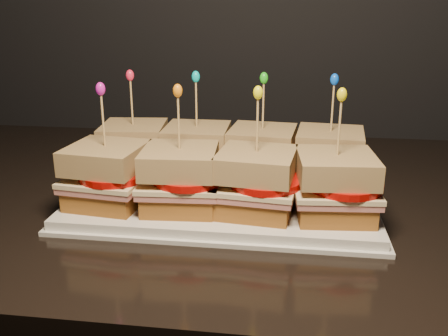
# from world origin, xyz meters

# --- Properties ---
(granite_slab) EXTENTS (2.43, 0.71, 0.04)m
(granite_slab) POSITION_xyz_m (-0.31, 1.66, 0.91)
(granite_slab) COLOR black
(granite_slab) RESTS_ON cabinet
(platter) EXTENTS (0.42, 0.26, 0.02)m
(platter) POSITION_xyz_m (-0.08, 1.60, 0.94)
(platter) COLOR white
(platter) RESTS_ON granite_slab
(platter_rim) EXTENTS (0.43, 0.27, 0.01)m
(platter_rim) POSITION_xyz_m (-0.08, 1.60, 0.93)
(platter_rim) COLOR white
(platter_rim) RESTS_ON granite_slab
(sandwich_0_bread_bot) EXTENTS (0.10, 0.10, 0.03)m
(sandwich_0_bread_bot) POSITION_xyz_m (-0.23, 1.66, 0.96)
(sandwich_0_bread_bot) COLOR brown
(sandwich_0_bread_bot) RESTS_ON platter
(sandwich_0_ham) EXTENTS (0.11, 0.11, 0.01)m
(sandwich_0_ham) POSITION_xyz_m (-0.23, 1.66, 0.98)
(sandwich_0_ham) COLOR #B45D5B
(sandwich_0_ham) RESTS_ON sandwich_0_bread_bot
(sandwich_0_cheese) EXTENTS (0.11, 0.11, 0.01)m
(sandwich_0_cheese) POSITION_xyz_m (-0.23, 1.66, 0.99)
(sandwich_0_cheese) COLOR beige
(sandwich_0_cheese) RESTS_ON sandwich_0_ham
(sandwich_0_tomato) EXTENTS (0.09, 0.09, 0.01)m
(sandwich_0_tomato) POSITION_xyz_m (-0.21, 1.65, 0.99)
(sandwich_0_tomato) COLOR #B10B06
(sandwich_0_tomato) RESTS_ON sandwich_0_cheese
(sandwich_0_bread_top) EXTENTS (0.10, 0.10, 0.03)m
(sandwich_0_bread_top) POSITION_xyz_m (-0.23, 1.66, 1.01)
(sandwich_0_bread_top) COLOR #5C360E
(sandwich_0_bread_top) RESTS_ON sandwich_0_tomato
(sandwich_0_pick) EXTENTS (0.00, 0.00, 0.09)m
(sandwich_0_pick) POSITION_xyz_m (-0.23, 1.66, 1.06)
(sandwich_0_pick) COLOR tan
(sandwich_0_pick) RESTS_ON sandwich_0_bread_top
(sandwich_0_frill) EXTENTS (0.01, 0.01, 0.02)m
(sandwich_0_frill) POSITION_xyz_m (-0.23, 1.66, 1.10)
(sandwich_0_frill) COLOR #ED213F
(sandwich_0_frill) RESTS_ON sandwich_0_pick
(sandwich_1_bread_bot) EXTENTS (0.09, 0.09, 0.03)m
(sandwich_1_bread_bot) POSITION_xyz_m (-0.13, 1.66, 0.96)
(sandwich_1_bread_bot) COLOR brown
(sandwich_1_bread_bot) RESTS_ON platter
(sandwich_1_ham) EXTENTS (0.10, 0.10, 0.01)m
(sandwich_1_ham) POSITION_xyz_m (-0.13, 1.66, 0.98)
(sandwich_1_ham) COLOR #B45D5B
(sandwich_1_ham) RESTS_ON sandwich_1_bread_bot
(sandwich_1_cheese) EXTENTS (0.10, 0.10, 0.01)m
(sandwich_1_cheese) POSITION_xyz_m (-0.13, 1.66, 0.99)
(sandwich_1_cheese) COLOR beige
(sandwich_1_cheese) RESTS_ON sandwich_1_ham
(sandwich_1_tomato) EXTENTS (0.09, 0.09, 0.01)m
(sandwich_1_tomato) POSITION_xyz_m (-0.11, 1.65, 0.99)
(sandwich_1_tomato) COLOR #B10B06
(sandwich_1_tomato) RESTS_ON sandwich_1_cheese
(sandwich_1_bread_top) EXTENTS (0.10, 0.10, 0.03)m
(sandwich_1_bread_top) POSITION_xyz_m (-0.13, 1.66, 1.01)
(sandwich_1_bread_top) COLOR #5C360E
(sandwich_1_bread_top) RESTS_ON sandwich_1_tomato
(sandwich_1_pick) EXTENTS (0.00, 0.00, 0.09)m
(sandwich_1_pick) POSITION_xyz_m (-0.13, 1.66, 1.06)
(sandwich_1_pick) COLOR tan
(sandwich_1_pick) RESTS_ON sandwich_1_bread_top
(sandwich_1_frill) EXTENTS (0.01, 0.01, 0.02)m
(sandwich_1_frill) POSITION_xyz_m (-0.13, 1.66, 1.10)
(sandwich_1_frill) COLOR #04BCBE
(sandwich_1_frill) RESTS_ON sandwich_1_pick
(sandwich_2_bread_bot) EXTENTS (0.10, 0.10, 0.03)m
(sandwich_2_bread_bot) POSITION_xyz_m (-0.03, 1.66, 0.96)
(sandwich_2_bread_bot) COLOR brown
(sandwich_2_bread_bot) RESTS_ON platter
(sandwich_2_ham) EXTENTS (0.11, 0.11, 0.01)m
(sandwich_2_ham) POSITION_xyz_m (-0.03, 1.66, 0.98)
(sandwich_2_ham) COLOR #B45D5B
(sandwich_2_ham) RESTS_ON sandwich_2_bread_bot
(sandwich_2_cheese) EXTENTS (0.11, 0.11, 0.01)m
(sandwich_2_cheese) POSITION_xyz_m (-0.03, 1.66, 0.99)
(sandwich_2_cheese) COLOR beige
(sandwich_2_cheese) RESTS_ON sandwich_2_ham
(sandwich_2_tomato) EXTENTS (0.09, 0.09, 0.01)m
(sandwich_2_tomato) POSITION_xyz_m (-0.01, 1.65, 0.99)
(sandwich_2_tomato) COLOR #B10B06
(sandwich_2_tomato) RESTS_ON sandwich_2_cheese
(sandwich_2_bread_top) EXTENTS (0.10, 0.10, 0.03)m
(sandwich_2_bread_top) POSITION_xyz_m (-0.03, 1.66, 1.01)
(sandwich_2_bread_top) COLOR #5C360E
(sandwich_2_bread_top) RESTS_ON sandwich_2_tomato
(sandwich_2_pick) EXTENTS (0.00, 0.00, 0.09)m
(sandwich_2_pick) POSITION_xyz_m (-0.03, 1.66, 1.06)
(sandwich_2_pick) COLOR tan
(sandwich_2_pick) RESTS_ON sandwich_2_bread_top
(sandwich_2_frill) EXTENTS (0.01, 0.01, 0.02)m
(sandwich_2_frill) POSITION_xyz_m (-0.03, 1.66, 1.10)
(sandwich_2_frill) COLOR green
(sandwich_2_frill) RESTS_ON sandwich_2_pick
(sandwich_3_bread_bot) EXTENTS (0.10, 0.10, 0.03)m
(sandwich_3_bread_bot) POSITION_xyz_m (0.07, 1.66, 0.96)
(sandwich_3_bread_bot) COLOR brown
(sandwich_3_bread_bot) RESTS_ON platter
(sandwich_3_ham) EXTENTS (0.11, 0.11, 0.01)m
(sandwich_3_ham) POSITION_xyz_m (0.07, 1.66, 0.98)
(sandwich_3_ham) COLOR #B45D5B
(sandwich_3_ham) RESTS_ON sandwich_3_bread_bot
(sandwich_3_cheese) EXTENTS (0.11, 0.11, 0.01)m
(sandwich_3_cheese) POSITION_xyz_m (0.07, 1.66, 0.99)
(sandwich_3_cheese) COLOR beige
(sandwich_3_cheese) RESTS_ON sandwich_3_ham
(sandwich_3_tomato) EXTENTS (0.09, 0.09, 0.01)m
(sandwich_3_tomato) POSITION_xyz_m (0.09, 1.65, 0.99)
(sandwich_3_tomato) COLOR #B10B06
(sandwich_3_tomato) RESTS_ON sandwich_3_cheese
(sandwich_3_bread_top) EXTENTS (0.10, 0.10, 0.03)m
(sandwich_3_bread_top) POSITION_xyz_m (0.07, 1.66, 1.01)
(sandwich_3_bread_top) COLOR #5C360E
(sandwich_3_bread_top) RESTS_ON sandwich_3_tomato
(sandwich_3_pick) EXTENTS (0.00, 0.00, 0.09)m
(sandwich_3_pick) POSITION_xyz_m (0.07, 1.66, 1.06)
(sandwich_3_pick) COLOR tan
(sandwich_3_pick) RESTS_ON sandwich_3_bread_top
(sandwich_3_frill) EXTENTS (0.01, 0.01, 0.02)m
(sandwich_3_frill) POSITION_xyz_m (0.07, 1.66, 1.10)
(sandwich_3_frill) COLOR blue
(sandwich_3_frill) RESTS_ON sandwich_3_pick
(sandwich_4_bread_bot) EXTENTS (0.10, 0.10, 0.03)m
(sandwich_4_bread_bot) POSITION_xyz_m (-0.23, 1.54, 0.96)
(sandwich_4_bread_bot) COLOR brown
(sandwich_4_bread_bot) RESTS_ON platter
(sandwich_4_ham) EXTENTS (0.11, 0.11, 0.01)m
(sandwich_4_ham) POSITION_xyz_m (-0.23, 1.54, 0.98)
(sandwich_4_ham) COLOR #B45D5B
(sandwich_4_ham) RESTS_ON sandwich_4_bread_bot
(sandwich_4_cheese) EXTENTS (0.11, 0.11, 0.01)m
(sandwich_4_cheese) POSITION_xyz_m (-0.23, 1.54, 0.99)
(sandwich_4_cheese) COLOR beige
(sandwich_4_cheese) RESTS_ON sandwich_4_ham
(sandwich_4_tomato) EXTENTS (0.09, 0.09, 0.01)m
(sandwich_4_tomato) POSITION_xyz_m (-0.21, 1.53, 0.99)
(sandwich_4_tomato) COLOR #B10B06
(sandwich_4_tomato) RESTS_ON sandwich_4_cheese
(sandwich_4_bread_top) EXTENTS (0.10, 0.10, 0.03)m
(sandwich_4_bread_top) POSITION_xyz_m (-0.23, 1.54, 1.01)
(sandwich_4_bread_top) COLOR #5C360E
(sandwich_4_bread_top) RESTS_ON sandwich_4_tomato
(sandwich_4_pick) EXTENTS (0.00, 0.00, 0.09)m
(sandwich_4_pick) POSITION_xyz_m (-0.23, 1.54, 1.06)
(sandwich_4_pick) COLOR tan
(sandwich_4_pick) RESTS_ON sandwich_4_bread_top
(sandwich_4_frill) EXTENTS (0.01, 0.01, 0.02)m
(sandwich_4_frill) POSITION_xyz_m (-0.23, 1.54, 1.10)
(sandwich_4_frill) COLOR #C8169B
(sandwich_4_frill) RESTS_ON sandwich_4_pick
(sandwich_5_bread_bot) EXTENTS (0.10, 0.10, 0.03)m
(sandwich_5_bread_bot) POSITION_xyz_m (-0.13, 1.54, 0.96)
(sandwich_5_bread_bot) COLOR brown
(sandwich_5_bread_bot) RESTS_ON platter
(sandwich_5_ham) EXTENTS (0.11, 0.10, 0.01)m
(sandwich_5_ham) POSITION_xyz_m (-0.13, 1.54, 0.98)
(sandwich_5_ham) COLOR #B45D5B
(sandwich_5_ham) RESTS_ON sandwich_5_bread_bot
(sandwich_5_cheese) EXTENTS (0.11, 0.11, 0.01)m
(sandwich_5_cheese) POSITION_xyz_m (-0.13, 1.54, 0.99)
(sandwich_5_cheese) COLOR beige
(sandwich_5_cheese) RESTS_ON sandwich_5_ham
(sandwich_5_tomato) EXTENTS (0.09, 0.09, 0.01)m
(sandwich_5_tomato) POSITION_xyz_m (-0.11, 1.53, 0.99)
(sandwich_5_tomato) COLOR #B10B06
(sandwich_5_tomato) RESTS_ON sandwich_5_cheese
(sandwich_5_bread_top) EXTENTS (0.10, 0.10, 0.03)m
(sandwich_5_bread_top) POSITION_xyz_m (-0.13, 1.54, 1.01)
(sandwich_5_bread_top) COLOR #5C360E
(sandwich_5_bread_top) RESTS_ON sandwich_5_tomato
(sandwich_5_pick) EXTENTS (0.00, 0.00, 0.09)m
(sandwich_5_pick) POSITION_xyz_m (-0.13, 1.54, 1.06)
(sandwich_5_pick) COLOR tan
(sandwich_5_pick) RESTS_ON sandwich_5_bread_top
(sandwich_5_frill) EXTENTS (0.01, 0.01, 0.02)m
(sandwich_5_frill) POSITION_xyz_m (-0.13, 1.54, 1.10)
(sandwich_5_frill) COLOR orange
(sandwich_5_frill) RESTS_ON sandwich_5_pick
(sandwich_6_bread_bot) EXTENTS (0.10, 0.10, 0.03)m
(sandwich_6_bread_bot) POSITION_xyz_m (-0.03, 1.54, 0.96)
(sandwich_6_bread_bot) COLOR brown
(sandwich_6_bread_bot) RESTS_ON platter
(sandwich_6_ham) EXTENTS (0.11, 0.11, 0.01)m
(sandwich_6_ham) POSITION_xyz_m (-0.03, 1.54, 0.98)
(sandwich_6_ham) COLOR #B45D5B
(sandwich_6_ham) RESTS_ON sandwich_6_bread_bot
(sandwich_6_cheese) EXTENTS (0.11, 0.11, 0.01)m
(sandwich_6_cheese) POSITION_xyz_m (-0.03, 1.54, 0.99)
(sandwich_6_cheese) COLOR beige
(sandwich_6_cheese) RESTS_ON sandwich_6_ham
(sandwich_6_tomato) EXTENTS (0.09, 0.09, 0.01)m
(sandwich_6_tomato) POSITION_xyz_m (-0.01, 1.53, 0.99)
(sandwich_6_tomato) COLOR #B10B06
(sandwich_6_tomato) RESTS_ON sandwich_6_cheese
(sandwich_6_bread_top) EXTENTS (0.10, 0.10, 0.03)m
(sandwich_6_bread_top) POSITION_xyz_m (-0.03, 1.54, 1.01)
(sandwich_6_bread_top) COLOR #5C360E
(sandwich_6_bread_top) RESTS_ON sandwich_6_tomato
(sandwich_6_pick) EXTENTS (0.00, 0.00, 0.09)m
(sandwich_6_pick) POSITION_xyz_m (-0.03, 1.54, 1.06)
(sandwich_6_pick) COLOR tan
(sandwich_6_pick) RESTS_ON sandwich_6_bread_top
(sandwich_6_frill) EXTENTS (0.01, 0.01, 0.02)m
(sandwich_6_frill) POSITION_xyz_m (-0.03, 1.54, 1.10)
(sandwich_6_frill) COLOR #FCF30D
(sandwich_6_frill) RESTS_ON sandwich_6_pick
(sandwich_7_bread_bot) EXTENTS (0.10, 0.10, 0.03)m
(sandwich_7_bread_bot) POSITION_xyz_m (0.07, 1.54, 0.96)
(sandwich_7_bread_bot) COLOR brown
(sandwich_7_bread_bot) RESTS_ON platter
(sandwich_7_ham) EXTENTS (0.11, 0.11, 0.01)m
(sandwich_7_ham) POSITION_xyz_m (0.07, 1.54, 0.98)
(sandwich_7_ham) COLOR #B45D5B
(sandwich_7_ham) RESTS_ON sandwich_7_bread_bot
(sandwich_7_cheese) EXTENTS (0.11, 0.11, 0.01)m
(sandwich_7_cheese) POSITION_xyz_m (0.07, 1.54, 0.99)
(sandwich_7_cheese) COLOR beige
(sandwich_7_cheese) RESTS_ON sandwich_7_ham
(sandwich_7_tomato) EXTENTS (0.09, 0.09, 0.01)m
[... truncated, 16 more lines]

